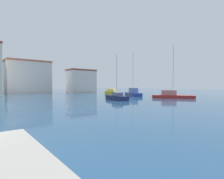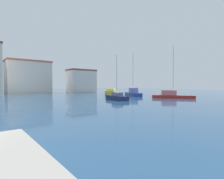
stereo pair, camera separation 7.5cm
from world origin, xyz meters
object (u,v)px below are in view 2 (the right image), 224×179
motorboat_yellow_distant_north (112,92)px  sailboat_blue_behind_lamppost (133,93)px  sailboat_red_outer_mooring (172,95)px  sailboat_navy_mid_harbor (117,97)px

motorboat_yellow_distant_north → sailboat_blue_behind_lamppost: bearing=-99.5°
sailboat_red_outer_mooring → motorboat_yellow_distant_north: size_ratio=1.29×
sailboat_red_outer_mooring → sailboat_blue_behind_lamppost: (-1.38, 8.94, 0.14)m
sailboat_red_outer_mooring → motorboat_yellow_distant_north: sailboat_red_outer_mooring is taller
sailboat_blue_behind_lamppost → sailboat_navy_mid_harbor: sailboat_blue_behind_lamppost is taller
motorboat_yellow_distant_north → sailboat_navy_mid_harbor: bearing=-125.8°
sailboat_red_outer_mooring → motorboat_yellow_distant_north: (0.28, 18.86, 0.07)m
sailboat_navy_mid_harbor → motorboat_yellow_distant_north: (10.94, 15.19, 0.10)m
sailboat_red_outer_mooring → sailboat_navy_mid_harbor: size_ratio=1.32×
sailboat_blue_behind_lamppost → motorboat_yellow_distant_north: size_ratio=1.28×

